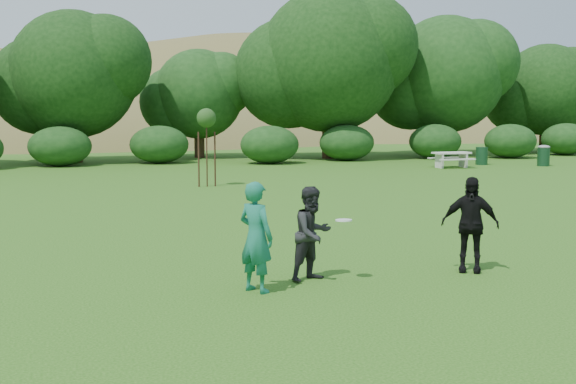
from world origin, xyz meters
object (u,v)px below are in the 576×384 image
object	(u,v)px
picnic_table	(451,157)
trash_can_lidded	(544,155)
player_teal	(256,237)
trash_can_near	(482,156)
player_grey	(313,234)
player_black	(470,224)
sapling	(206,120)

from	to	relation	value
picnic_table	trash_can_lidded	xyz separation A→B (m)	(4.95, -0.37, 0.02)
player_teal	trash_can_near	size ratio (longest dim) A/B	1.90
player_grey	player_black	world-z (taller)	player_black
player_teal	sapling	bearing A→B (deg)	-41.52
player_black	trash_can_near	xyz separation A→B (m)	(13.57, 21.53, -0.38)
player_grey	picnic_table	distance (m)	24.45
trash_can_near	sapling	distance (m)	16.77
trash_can_near	trash_can_lidded	size ratio (longest dim) A/B	0.86
player_black	trash_can_near	bearing A→B (deg)	88.54
trash_can_lidded	player_black	bearing A→B (deg)	-128.92
picnic_table	trash_can_lidded	world-z (taller)	trash_can_lidded
player_teal	picnic_table	size ratio (longest dim) A/B	0.95
sapling	trash_can_lidded	bearing A→B (deg)	15.00
player_teal	trash_can_lidded	world-z (taller)	player_teal
player_teal	player_black	xyz separation A→B (m)	(3.87, 0.29, -0.03)
player_grey	trash_can_near	bearing A→B (deg)	28.12
sapling	trash_can_near	bearing A→B (deg)	22.65
sapling	trash_can_lidded	distance (m)	18.61
player_black	trash_can_near	distance (m)	25.45
trash_can_near	sapling	bearing A→B (deg)	-157.35
player_grey	trash_can_near	distance (m)	26.90
player_black	trash_can_lidded	distance (m)	25.59
trash_can_near	trash_can_lidded	distance (m)	2.99
picnic_table	trash_can_lidded	bearing A→B (deg)	-4.25
player_grey	trash_can_near	size ratio (longest dim) A/B	1.72
player_black	trash_can_lidded	world-z (taller)	player_black
sapling	player_black	bearing A→B (deg)	-83.20
picnic_table	player_teal	bearing A→B (deg)	-126.11
player_black	sapling	distance (m)	15.31
player_grey	picnic_table	bearing A→B (deg)	30.88
trash_can_near	player_teal	bearing A→B (deg)	-128.65
player_teal	sapling	xyz separation A→B (m)	(2.07, 15.40, 1.56)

